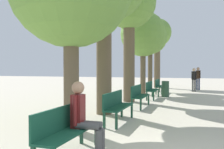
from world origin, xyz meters
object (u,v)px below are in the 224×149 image
object	(u,v)px
bench_row_2	(139,94)
pedestrian_near	(194,78)
bench_row_3	(151,89)
tree_row_3	(143,34)
bench_row_1	(117,104)
tree_row_2	(129,6)
bench_row_0	(66,127)
tree_row_5	(157,35)
trash_bin	(165,89)
person_seated	(84,115)
pedestrian_mid	(198,77)
tree_row_4	(150,38)
bench_row_4	(159,85)

from	to	relation	value
bench_row_2	pedestrian_near	size ratio (longest dim) A/B	1.07
bench_row_3	tree_row_3	world-z (taller)	tree_row_3
bench_row_1	tree_row_2	world-z (taller)	tree_row_2
bench_row_0	tree_row_5	distance (m)	17.35
trash_bin	tree_row_3	bearing A→B (deg)	151.79
tree_row_5	person_seated	distance (m)	17.05
bench_row_0	bench_row_3	bearing A→B (deg)	90.00
trash_bin	pedestrian_mid	bearing A→B (deg)	71.04
tree_row_3	pedestrian_near	bearing A→B (deg)	45.91
tree_row_4	tree_row_5	world-z (taller)	tree_row_5
bench_row_4	bench_row_2	bearing A→B (deg)	-90.00
tree_row_2	tree_row_3	world-z (taller)	tree_row_2
tree_row_3	pedestrian_near	world-z (taller)	tree_row_3
bench_row_3	tree_row_3	xyz separation A→B (m)	(-0.83, 1.89, 3.12)
tree_row_2	pedestrian_near	world-z (taller)	tree_row_2
bench_row_2	tree_row_4	size ratio (longest dim) A/B	0.35
bench_row_0	pedestrian_mid	size ratio (longest dim) A/B	1.03
pedestrian_near	tree_row_2	bearing A→B (deg)	-114.69
tree_row_4	bench_row_2	bearing A→B (deg)	-83.67
bench_row_3	pedestrian_near	world-z (taller)	pedestrian_near
bench_row_3	bench_row_4	bearing A→B (deg)	90.00
trash_bin	tree_row_5	bearing A→B (deg)	102.14
tree_row_3	bench_row_4	bearing A→B (deg)	54.35
person_seated	bench_row_3	bearing A→B (deg)	91.49
bench_row_3	trash_bin	size ratio (longest dim) A/B	1.97
tree_row_4	pedestrian_mid	world-z (taller)	tree_row_4
pedestrian_mid	trash_bin	world-z (taller)	pedestrian_mid
bench_row_3	tree_row_3	distance (m)	3.74
tree_row_5	tree_row_4	bearing A→B (deg)	-90.00
bench_row_2	trash_bin	size ratio (longest dim) A/B	1.97
bench_row_2	trash_bin	xyz separation A→B (m)	(0.60, 4.16, -0.09)
bench_row_3	pedestrian_mid	bearing A→B (deg)	69.29
pedestrian_near	trash_bin	size ratio (longest dim) A/B	1.84
pedestrian_mid	person_seated	bearing A→B (deg)	-98.11
bench_row_4	tree_row_2	distance (m)	6.12
tree_row_5	pedestrian_mid	world-z (taller)	tree_row_5
bench_row_4	tree_row_4	xyz separation A→B (m)	(-0.83, 1.38, 3.20)
bench_row_0	pedestrian_near	distance (m)	14.21
tree_row_3	tree_row_4	size ratio (longest dim) A/B	1.02
bench_row_0	bench_row_2	distance (m)	6.09
trash_bin	person_seated	bearing A→B (deg)	-92.15
bench_row_3	pedestrian_near	distance (m)	5.36
tree_row_4	person_seated	distance (m)	13.65
pedestrian_near	pedestrian_mid	bearing A→B (deg)	78.57
bench_row_0	bench_row_4	size ratio (longest dim) A/B	1.00
bench_row_1	bench_row_4	size ratio (longest dim) A/B	1.00
bench_row_1	tree_row_4	xyz separation A→B (m)	(-0.83, 10.51, 3.20)
bench_row_1	tree_row_5	bearing A→B (deg)	93.42
tree_row_2	bench_row_3	bearing A→B (deg)	60.49
tree_row_5	pedestrian_near	bearing A→B (deg)	-44.22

